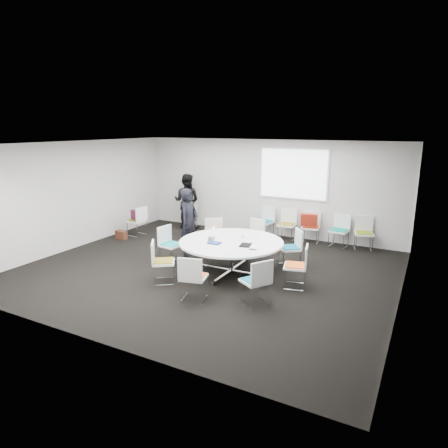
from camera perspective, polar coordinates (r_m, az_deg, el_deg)
The scene contains 31 objects.
room_shell at distance 8.70m, azimuth -1.84°, elevation 2.08°, with size 8.08×7.08×2.88m.
conference_table at distance 8.76m, azimuth 1.02°, elevation -3.61°, with size 2.28×2.28×0.73m.
projection_screen at distance 11.50m, azimuth 9.86°, elevation 7.03°, with size 1.90×0.03×1.35m, color white.
chair_ring_a at distance 8.20m, azimuth 10.19°, elevation -7.08°, with size 0.54×0.55×0.88m.
chair_ring_b at distance 9.34m, azimuth 9.40°, elevation -4.42°, with size 0.63×0.64×0.88m.
chair_ring_c at distance 10.16m, azimuth 4.15°, elevation -2.77°, with size 0.55×0.54×0.88m.
chair_ring_d at distance 10.18m, azimuth -1.21°, elevation -2.71°, with size 0.64×0.64×0.88m.
chair_ring_e at distance 9.55m, azimuth -7.56°, elevation -3.94°, with size 0.50×0.51×0.88m.
chair_ring_f at distance 8.41m, azimuth -8.70°, elevation -6.48°, with size 0.63×0.63×0.88m.
chair_ring_g at distance 7.54m, azimuth -4.38°, elevation -8.83°, with size 0.56×0.55×0.88m.
chair_ring_h at distance 7.36m, azimuth 4.53°, elevation -9.39°, with size 0.63×0.63×0.88m.
chair_back_a at distance 11.75m, azimuth 5.81°, elevation -0.51°, with size 0.52×0.51×0.88m.
chair_back_b at distance 11.51m, azimuth 8.95°, elevation -0.92°, with size 0.49×0.48×0.88m.
chair_back_c at distance 11.33m, azimuth 12.25°, elevation -1.30°, with size 0.51×0.50×0.88m.
chair_back_d at distance 11.15m, azimuth 16.08°, elevation -1.78°, with size 0.52×0.51×0.88m.
chair_back_e at distance 11.06m, azimuth 19.31°, elevation -2.15°, with size 0.56×0.55×0.88m.
chair_spare_left at distance 12.09m, azimuth -12.27°, elevation -0.35°, with size 0.48×0.49×0.88m.
chair_person_back at distance 12.89m, azimuth -4.92°, elevation 0.80°, with size 0.61×0.60×0.88m.
person_main at distance 9.90m, azimuth -5.03°, elevation 0.20°, with size 0.62×0.41×1.69m, color black.
person_back at distance 12.63m, azimuth -5.35°, elevation 3.26°, with size 0.84×0.66×1.73m, color black.
laptop at distance 8.82m, azimuth -1.54°, elevation -2.15°, with size 0.34×0.22×0.03m, color #333338.
laptop_lid at distance 8.95m, azimuth -1.54°, elevation -1.14°, with size 0.30×0.02×0.22m, color silver.
notebook_black at distance 8.40m, azimuth 3.09°, elevation -3.02°, with size 0.22×0.30×0.02m, color black.
tablet_folio at distance 8.53m, azimuth -1.39°, elevation -2.72°, with size 0.26×0.20×0.03m, color navy.
papers_right at distance 8.78m, azimuth 4.83°, elevation -2.35°, with size 0.30×0.21×0.00m, color white.
papers_front at distance 8.35m, azimuth 4.34°, elevation -3.21°, with size 0.30×0.21×0.00m, color white.
cup at distance 8.94m, azimuth 2.62°, elevation -1.73°, with size 0.08×0.08×0.09m, color white.
phone at distance 8.14m, azimuth 4.10°, elevation -3.65°, with size 0.14×0.07×0.01m, color black.
maroon_bag at distance 12.02m, azimuth -12.41°, elevation 1.25°, with size 0.40×0.14×0.28m, color #50152D.
brown_bag at distance 11.87m, azimuth -14.48°, elevation -1.51°, with size 0.36×0.16×0.24m, color #462216.
red_jacket at distance 11.01m, azimuth 12.05°, elevation 0.55°, with size 0.44×0.10×0.35m, color maroon.
Camera 1 is at (4.30, -7.41, 3.18)m, focal length 32.00 mm.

